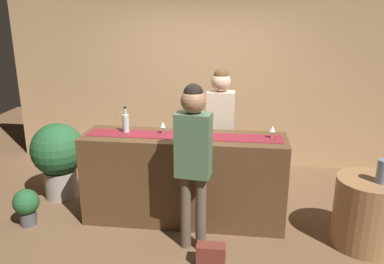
{
  "coord_description": "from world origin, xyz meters",
  "views": [
    {
      "loc": [
        0.62,
        -4.16,
        2.39
      ],
      "look_at": [
        0.09,
        0.0,
        1.08
      ],
      "focal_mm": 37.15,
      "sensor_mm": 36.0,
      "label": 1
    }
  ],
  "objects_px": {
    "handbag": "(211,255)",
    "bartender": "(220,121)",
    "wine_bottle_clear": "(126,123)",
    "customer_sipping": "(193,150)",
    "wine_glass_near_customer": "(272,129)",
    "wine_bottle_amber": "(199,125)",
    "wine_glass_mid_counter": "(163,125)",
    "vase_on_side_table": "(384,171)",
    "round_side_table": "(367,212)",
    "potted_plant_small": "(26,205)",
    "potted_plant_tall": "(58,155)"
  },
  "relations": [
    {
      "from": "vase_on_side_table",
      "to": "potted_plant_small",
      "type": "bearing_deg",
      "value": -179.83
    },
    {
      "from": "wine_glass_near_customer",
      "to": "wine_glass_mid_counter",
      "type": "distance_m",
      "value": 1.21
    },
    {
      "from": "wine_bottle_clear",
      "to": "wine_glass_mid_counter",
      "type": "distance_m",
      "value": 0.43
    },
    {
      "from": "handbag",
      "to": "wine_glass_near_customer",
      "type": "bearing_deg",
      "value": 56.66
    },
    {
      "from": "wine_glass_mid_counter",
      "to": "round_side_table",
      "type": "height_order",
      "value": "wine_glass_mid_counter"
    },
    {
      "from": "wine_glass_mid_counter",
      "to": "potted_plant_small",
      "type": "relative_size",
      "value": 0.33
    },
    {
      "from": "wine_glass_near_customer",
      "to": "wine_bottle_clear",
      "type": "bearing_deg",
      "value": 179.68
    },
    {
      "from": "potted_plant_small",
      "to": "handbag",
      "type": "relative_size",
      "value": 1.55
    },
    {
      "from": "round_side_table",
      "to": "vase_on_side_table",
      "type": "relative_size",
      "value": 3.08
    },
    {
      "from": "wine_bottle_clear",
      "to": "wine_glass_near_customer",
      "type": "distance_m",
      "value": 1.64
    },
    {
      "from": "customer_sipping",
      "to": "potted_plant_small",
      "type": "bearing_deg",
      "value": -178.96
    },
    {
      "from": "wine_bottle_amber",
      "to": "vase_on_side_table",
      "type": "relative_size",
      "value": 1.26
    },
    {
      "from": "wine_glass_mid_counter",
      "to": "bartender",
      "type": "height_order",
      "value": "bartender"
    },
    {
      "from": "wine_glass_near_customer",
      "to": "potted_plant_tall",
      "type": "bearing_deg",
      "value": 172.46
    },
    {
      "from": "wine_bottle_amber",
      "to": "potted_plant_tall",
      "type": "relative_size",
      "value": 0.3
    },
    {
      "from": "wine_bottle_amber",
      "to": "wine_glass_mid_counter",
      "type": "relative_size",
      "value": 2.1
    },
    {
      "from": "vase_on_side_table",
      "to": "handbag",
      "type": "height_order",
      "value": "vase_on_side_table"
    },
    {
      "from": "handbag",
      "to": "bartender",
      "type": "bearing_deg",
      "value": 90.54
    },
    {
      "from": "round_side_table",
      "to": "potted_plant_small",
      "type": "relative_size",
      "value": 1.71
    },
    {
      "from": "wine_bottle_amber",
      "to": "customer_sipping",
      "type": "distance_m",
      "value": 0.66
    },
    {
      "from": "wine_glass_mid_counter",
      "to": "vase_on_side_table",
      "type": "relative_size",
      "value": 0.6
    },
    {
      "from": "round_side_table",
      "to": "wine_glass_mid_counter",
      "type": "bearing_deg",
      "value": 171.53
    },
    {
      "from": "wine_bottle_clear",
      "to": "vase_on_side_table",
      "type": "bearing_deg",
      "value": -8.24
    },
    {
      "from": "customer_sipping",
      "to": "wine_glass_near_customer",
      "type": "bearing_deg",
      "value": 44.82
    },
    {
      "from": "round_side_table",
      "to": "bartender",
      "type": "bearing_deg",
      "value": 151.58
    },
    {
      "from": "round_side_table",
      "to": "potted_plant_tall",
      "type": "xyz_separation_m",
      "value": [
        -3.66,
        0.67,
        0.21
      ]
    },
    {
      "from": "wine_glass_near_customer",
      "to": "wine_glass_mid_counter",
      "type": "bearing_deg",
      "value": 179.35
    },
    {
      "from": "wine_glass_mid_counter",
      "to": "potted_plant_tall",
      "type": "bearing_deg",
      "value": 166.87
    },
    {
      "from": "bartender",
      "to": "handbag",
      "type": "xyz_separation_m",
      "value": [
        0.01,
        -1.43,
        -0.94
      ]
    },
    {
      "from": "wine_glass_mid_counter",
      "to": "potted_plant_small",
      "type": "distance_m",
      "value": 1.81
    },
    {
      "from": "bartender",
      "to": "potted_plant_small",
      "type": "height_order",
      "value": "bartender"
    },
    {
      "from": "wine_bottle_amber",
      "to": "handbag",
      "type": "relative_size",
      "value": 1.08
    },
    {
      "from": "vase_on_side_table",
      "to": "handbag",
      "type": "xyz_separation_m",
      "value": [
        -1.65,
        -0.5,
        -0.75
      ]
    },
    {
      "from": "potted_plant_tall",
      "to": "handbag",
      "type": "relative_size",
      "value": 3.56
    },
    {
      "from": "wine_bottle_clear",
      "to": "potted_plant_small",
      "type": "relative_size",
      "value": 0.7
    },
    {
      "from": "wine_bottle_clear",
      "to": "customer_sipping",
      "type": "relative_size",
      "value": 0.18
    },
    {
      "from": "vase_on_side_table",
      "to": "customer_sipping",
      "type": "bearing_deg",
      "value": -173.12
    },
    {
      "from": "vase_on_side_table",
      "to": "potted_plant_tall",
      "type": "relative_size",
      "value": 0.24
    },
    {
      "from": "wine_bottle_clear",
      "to": "wine_glass_mid_counter",
      "type": "relative_size",
      "value": 2.1
    },
    {
      "from": "bartender",
      "to": "round_side_table",
      "type": "xyz_separation_m",
      "value": [
        1.59,
        -0.86,
        -0.68
      ]
    },
    {
      "from": "wine_glass_mid_counter",
      "to": "customer_sipping",
      "type": "distance_m",
      "value": 0.75
    },
    {
      "from": "wine_bottle_amber",
      "to": "bartender",
      "type": "height_order",
      "value": "bartender"
    },
    {
      "from": "wine_glass_mid_counter",
      "to": "bartender",
      "type": "bearing_deg",
      "value": 40.69
    },
    {
      "from": "wine_bottle_amber",
      "to": "wine_bottle_clear",
      "type": "bearing_deg",
      "value": -177.51
    },
    {
      "from": "wine_bottle_amber",
      "to": "round_side_table",
      "type": "height_order",
      "value": "wine_bottle_amber"
    },
    {
      "from": "bartender",
      "to": "handbag",
      "type": "height_order",
      "value": "bartender"
    },
    {
      "from": "wine_glass_near_customer",
      "to": "bartender",
      "type": "xyz_separation_m",
      "value": [
        -0.6,
        0.55,
        -0.08
      ]
    },
    {
      "from": "wine_glass_mid_counter",
      "to": "customer_sipping",
      "type": "relative_size",
      "value": 0.08
    },
    {
      "from": "wine_glass_near_customer",
      "to": "customer_sipping",
      "type": "xyz_separation_m",
      "value": [
        -0.79,
        -0.61,
        -0.06
      ]
    },
    {
      "from": "round_side_table",
      "to": "vase_on_side_table",
      "type": "height_order",
      "value": "vase_on_side_table"
    }
  ]
}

